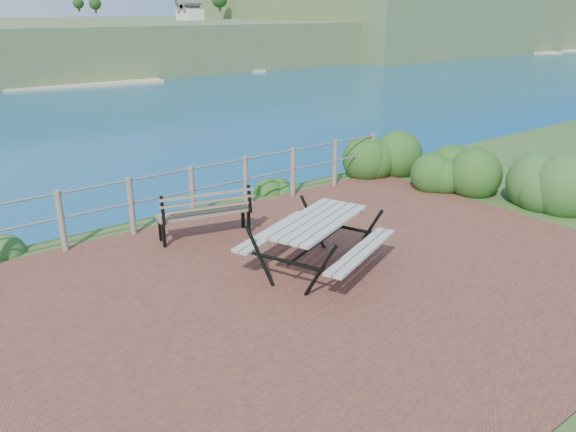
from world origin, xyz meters
The scene contains 9 objects.
ground centered at (0.00, 0.00, 0.00)m, with size 10.00×7.00×0.12m, color brown.
safety_railing centered at (0.00, 3.35, 0.57)m, with size 9.40×0.10×1.00m.
distant_bay centered at (173.07, 202.61, -1.52)m, with size 290.00×232.36×24.00m.
picnic_table centered at (0.40, 0.40, 0.50)m, with size 1.99×1.51×0.78m.
park_bench centered at (-0.25, 2.48, 0.58)m, with size 1.61×0.75×0.88m.
shrub_right_front centered at (5.12, 1.57, 0.00)m, with size 1.22×1.22×1.73m, color #1B4615.
shrub_right_back centered at (5.80, -0.33, 0.00)m, with size 1.38×1.38×1.96m, color #2D531F.
shrub_right_edge centered at (4.94, 3.33, 0.00)m, with size 1.25×1.25×1.78m, color #1B4615.
shrub_lip_east centered at (2.28, 3.91, 0.00)m, with size 0.67×0.67×0.37m, color #1B4615.
Camera 1 is at (-4.51, -5.27, 3.62)m, focal length 35.00 mm.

